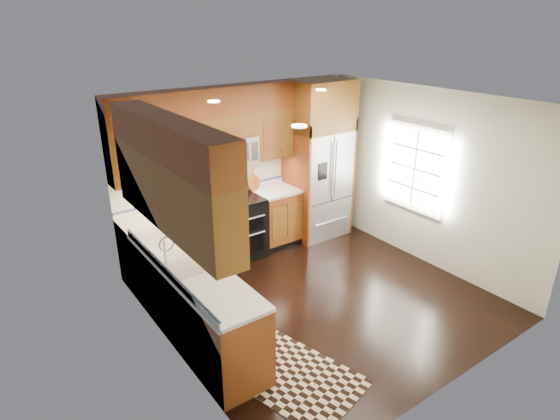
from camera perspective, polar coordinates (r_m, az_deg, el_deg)
ground at (r=6.40m, az=4.74°, el=-10.61°), size 4.00×4.00×0.00m
wall_back at (r=7.33m, az=-5.04°, el=5.05°), size 4.00×0.02×2.60m
wall_left at (r=4.85m, az=-13.28°, el=-4.97°), size 0.02×4.00×2.60m
wall_right at (r=7.19m, az=17.42°, el=3.72°), size 0.02×4.00×2.60m
window at (r=7.26m, az=16.16°, el=4.87°), size 0.04×1.10×1.30m
base_cabinets at (r=6.24m, az=-9.34°, el=-6.96°), size 2.85×3.00×0.90m
countertop at (r=6.18m, az=-8.92°, el=-2.36°), size 2.86×3.01×0.04m
upper_cabinets at (r=5.84m, az=-10.44°, el=7.64°), size 2.85×3.00×1.15m
range at (r=7.25m, az=-5.17°, el=-2.22°), size 0.76×0.67×0.95m
microwave at (r=6.95m, az=-6.07°, el=7.11°), size 0.76×0.40×0.42m
refrigerator at (r=7.76m, az=4.69°, el=6.07°), size 0.98×0.75×2.60m
sink_faucet at (r=5.26m, az=-11.30°, el=-6.27°), size 0.54×0.44×0.37m
rug at (r=5.24m, az=0.75°, el=-19.15°), size 1.31×1.77×0.01m
knife_block at (r=6.87m, az=-10.23°, el=1.36°), size 0.14×0.16×0.28m
utensil_crock at (r=7.43m, az=-3.40°, el=3.44°), size 0.16×0.16×0.36m
cutting_board at (r=7.44m, az=-3.19°, el=2.49°), size 0.32×0.32×0.02m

